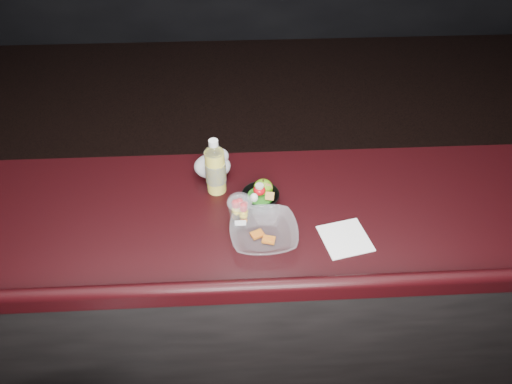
% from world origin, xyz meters
% --- Properties ---
extents(room_shell, '(8.00, 8.00, 8.00)m').
position_xyz_m(room_shell, '(0.00, 0.00, 1.83)').
color(room_shell, black).
rests_on(room_shell, ground).
extents(counter, '(4.06, 0.71, 1.02)m').
position_xyz_m(counter, '(0.00, 0.30, 0.51)').
color(counter, black).
rests_on(counter, ground).
extents(lemonade_bottle, '(0.08, 0.08, 0.24)m').
position_xyz_m(lemonade_bottle, '(-0.15, 0.43, 1.12)').
color(lemonade_bottle, yellow).
rests_on(lemonade_bottle, counter).
extents(fruit_cup, '(0.09, 0.09, 0.13)m').
position_xyz_m(fruit_cup, '(-0.06, 0.24, 1.09)').
color(fruit_cup, white).
rests_on(fruit_cup, counter).
extents(green_apple, '(0.08, 0.08, 0.08)m').
position_xyz_m(green_apple, '(0.03, 0.39, 1.06)').
color(green_apple, '#397E0E').
rests_on(green_apple, counter).
extents(plastic_bag, '(0.15, 0.12, 0.11)m').
position_xyz_m(plastic_bag, '(-0.16, 0.52, 1.07)').
color(plastic_bag, silver).
rests_on(plastic_bag, counter).
extents(snack_bowl, '(0.19, 0.19, 0.08)m').
position_xyz_m(snack_bowl, '(0.02, 0.35, 1.05)').
color(snack_bowl, black).
rests_on(snack_bowl, counter).
extents(takeout_bowl, '(0.25, 0.25, 0.06)m').
position_xyz_m(takeout_bowl, '(0.02, 0.16, 1.05)').
color(takeout_bowl, silver).
rests_on(takeout_bowl, counter).
extents(paper_napkin, '(0.19, 0.19, 0.00)m').
position_xyz_m(paper_napkin, '(0.30, 0.15, 1.02)').
color(paper_napkin, white).
rests_on(paper_napkin, counter).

